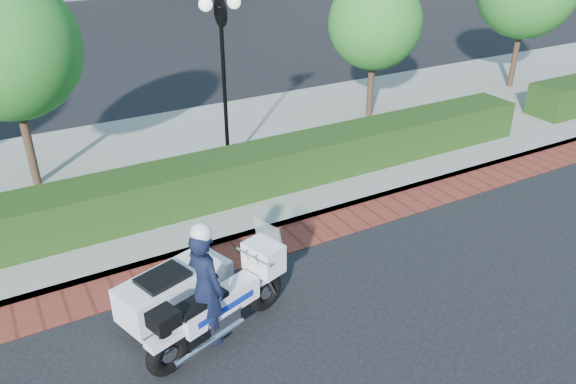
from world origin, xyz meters
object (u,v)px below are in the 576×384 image
tree_b (6,48)px  tree_c (375,23)px  lamppost (223,57)px  police_motorcycle (197,293)px

tree_b → tree_c: tree_b is taller
lamppost → police_motorcycle: 6.56m
tree_b → tree_c: 10.01m
lamppost → police_motorcycle: bearing=-118.5°
lamppost → tree_c: (5.50, 1.30, 0.09)m
lamppost → tree_b: tree_b is taller
lamppost → police_motorcycle: (-2.95, -5.44, -2.20)m
tree_b → police_motorcycle: (1.55, -6.74, -2.67)m
lamppost → tree_c: 5.65m
lamppost → police_motorcycle: lamppost is taller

